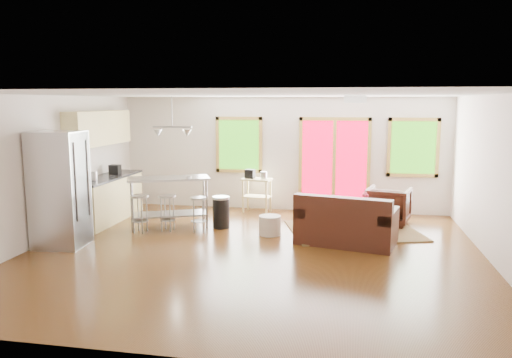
% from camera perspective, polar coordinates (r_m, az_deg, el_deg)
% --- Properties ---
extents(floor, '(7.50, 7.00, 0.02)m').
position_cam_1_polar(floor, '(8.37, -0.39, -8.52)').
color(floor, '#38200B').
rests_on(floor, ground).
extents(ceiling, '(7.50, 7.00, 0.02)m').
position_cam_1_polar(ceiling, '(7.99, -0.40, 9.71)').
color(ceiling, silver).
rests_on(ceiling, ground).
extents(back_wall, '(7.50, 0.02, 2.60)m').
position_cam_1_polar(back_wall, '(11.52, 2.97, 2.88)').
color(back_wall, beige).
rests_on(back_wall, ground).
extents(left_wall, '(0.02, 7.00, 2.60)m').
position_cam_1_polar(left_wall, '(9.54, -23.16, 0.96)').
color(left_wall, beige).
rests_on(left_wall, ground).
extents(right_wall, '(0.02, 7.00, 2.60)m').
position_cam_1_polar(right_wall, '(8.24, 26.22, -0.36)').
color(right_wall, beige).
rests_on(right_wall, ground).
extents(front_wall, '(7.50, 0.02, 2.60)m').
position_cam_1_polar(front_wall, '(4.75, -8.60, -5.69)').
color(front_wall, beige).
rests_on(front_wall, ground).
extents(window_left, '(1.10, 0.05, 1.30)m').
position_cam_1_polar(window_left, '(11.63, -1.96, 3.93)').
color(window_left, '#225E0E').
rests_on(window_left, back_wall).
extents(french_doors, '(1.60, 0.05, 2.10)m').
position_cam_1_polar(french_doors, '(11.39, 8.92, 1.71)').
color(french_doors, '#C10021').
rests_on(french_doors, back_wall).
extents(window_right, '(1.10, 0.05, 1.30)m').
position_cam_1_polar(window_right, '(11.43, 17.53, 3.45)').
color(window_right, '#225E0E').
rests_on(window_right, back_wall).
extents(rug, '(2.83, 2.47, 0.02)m').
position_cam_1_polar(rug, '(9.91, 11.07, -5.81)').
color(rug, '#435E36').
rests_on(rug, floor).
extents(loveseat, '(1.85, 1.30, 0.90)m').
position_cam_1_polar(loveseat, '(8.96, 10.24, -5.09)').
color(loveseat, black).
rests_on(loveseat, floor).
extents(coffee_table, '(1.19, 0.96, 0.41)m').
position_cam_1_polar(coffee_table, '(10.11, 12.83, -3.58)').
color(coffee_table, '#382812').
rests_on(coffee_table, floor).
extents(armchair, '(0.99, 0.95, 0.85)m').
position_cam_1_polar(armchair, '(10.55, 14.88, -2.77)').
color(armchair, black).
rests_on(armchair, floor).
extents(ottoman, '(0.80, 0.80, 0.41)m').
position_cam_1_polar(ottoman, '(10.61, 7.23, -3.69)').
color(ottoman, black).
rests_on(ottoman, floor).
extents(pouf, '(0.51, 0.51, 0.36)m').
position_cam_1_polar(pouf, '(9.44, 1.60, -5.31)').
color(pouf, beige).
rests_on(pouf, floor).
extents(vase, '(0.22, 0.23, 0.34)m').
position_cam_1_polar(vase, '(10.01, 12.36, -2.69)').
color(vase, silver).
rests_on(vase, coffee_table).
extents(book, '(0.24, 0.08, 0.32)m').
position_cam_1_polar(book, '(9.62, 13.20, -2.98)').
color(book, maroon).
rests_on(book, coffee_table).
extents(cabinets, '(0.64, 2.24, 2.30)m').
position_cam_1_polar(cabinets, '(10.90, -16.89, 0.20)').
color(cabinets, tan).
rests_on(cabinets, floor).
extents(refrigerator, '(0.88, 0.85, 1.99)m').
position_cam_1_polar(refrigerator, '(9.21, -21.46, -1.10)').
color(refrigerator, '#B7BABC').
rests_on(refrigerator, floor).
extents(island, '(1.71, 1.21, 1.01)m').
position_cam_1_polar(island, '(10.07, -9.92, -1.59)').
color(island, '#B7BABC').
rests_on(island, floor).
extents(cup, '(0.14, 0.11, 0.13)m').
position_cam_1_polar(cup, '(9.83, -7.74, 0.12)').
color(cup, silver).
rests_on(cup, island).
extents(bar_stool_a, '(0.38, 0.38, 0.73)m').
position_cam_1_polar(bar_stool_a, '(9.79, -13.15, -2.88)').
color(bar_stool_a, '#B7BABC').
rests_on(bar_stool_a, floor).
extents(bar_stool_b, '(0.35, 0.35, 0.71)m').
position_cam_1_polar(bar_stool_b, '(9.80, -10.11, -2.86)').
color(bar_stool_b, '#B7BABC').
rests_on(bar_stool_b, floor).
extents(bar_stool_c, '(0.40, 0.40, 0.68)m').
position_cam_1_polar(bar_stool_c, '(9.66, -6.62, -3.09)').
color(bar_stool_c, '#B7BABC').
rests_on(bar_stool_c, floor).
extents(trash_can, '(0.40, 0.40, 0.63)m').
position_cam_1_polar(trash_can, '(9.95, -4.01, -3.78)').
color(trash_can, black).
rests_on(trash_can, floor).
extents(kitchen_cart, '(0.69, 0.49, 0.98)m').
position_cam_1_polar(kitchen_cart, '(11.25, 0.00, -0.49)').
color(kitchen_cart, tan).
rests_on(kitchen_cart, floor).
extents(ceiling_flush, '(0.35, 0.35, 0.12)m').
position_cam_1_polar(ceiling_flush, '(8.44, 11.25, 8.95)').
color(ceiling_flush, white).
rests_on(ceiling_flush, ceiling).
extents(pendant_light, '(0.80, 0.18, 0.79)m').
position_cam_1_polar(pendant_light, '(9.97, -9.53, 5.31)').
color(pendant_light, gray).
rests_on(pendant_light, ceiling).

